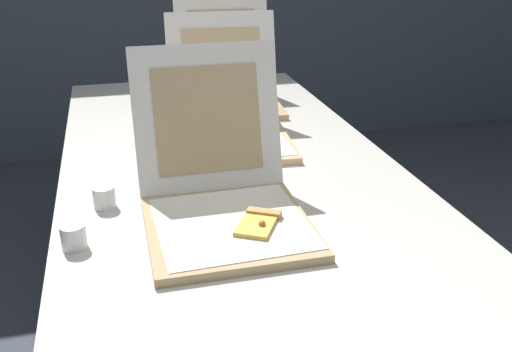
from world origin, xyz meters
TOP-DOWN VIEW (x-y plane):
  - table at (0.00, 0.62)m, footprint 0.98×2.25m
  - pizza_box_front at (-0.09, 0.33)m, footprint 0.38×0.50m
  - pizza_box_middle at (0.04, 0.89)m, footprint 0.42×0.52m
  - pizza_box_back at (0.12, 1.29)m, footprint 0.41×0.46m
  - cup_white_far at (-0.24, 1.01)m, footprint 0.06×0.06m
  - cup_white_near_center at (-0.37, 0.49)m, footprint 0.06×0.06m
  - cup_white_near_left at (-0.44, 0.30)m, footprint 0.06×0.06m

SIDE VIEW (x-z plane):
  - table at x=0.00m, z-range 0.33..1.08m
  - cup_white_far at x=-0.24m, z-range 0.75..0.81m
  - cup_white_near_center at x=-0.37m, z-range 0.75..0.81m
  - cup_white_near_left at x=-0.44m, z-range 0.75..0.81m
  - pizza_box_front at x=-0.09m, z-range 0.62..1.00m
  - pizza_box_middle at x=0.04m, z-range 0.61..1.00m
  - pizza_box_back at x=0.12m, z-range 0.61..1.01m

